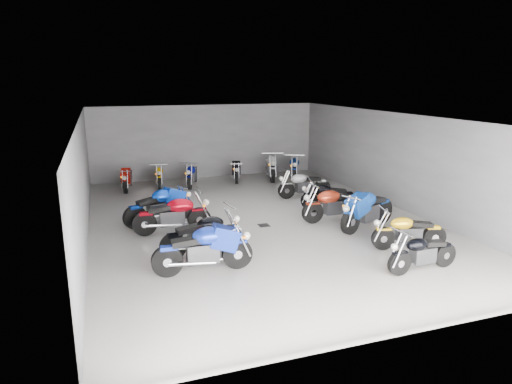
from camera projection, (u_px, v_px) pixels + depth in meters
ground at (258, 221)px, 14.20m from camera, size 14.00×14.00×0.00m
wall_back at (207, 141)px, 20.24m from camera, size 10.00×0.10×3.20m
wall_left at (83, 182)px, 12.24m from camera, size 0.10×14.00×3.20m
wall_right at (398, 161)px, 15.39m from camera, size 0.10×14.00×3.20m
ceiling at (259, 116)px, 13.43m from camera, size 10.00×14.00×0.04m
drain_grate at (264, 225)px, 13.74m from camera, size 0.32×0.32×0.01m
motorcycle_left_b at (204, 249)px, 10.30m from camera, size 2.32×0.48×1.02m
motorcycle_left_c at (203, 235)px, 11.38m from camera, size 2.15×0.51×0.95m
motorcycle_left_d at (173, 215)px, 12.97m from camera, size 2.23×0.45×0.98m
motorcycle_left_e at (160, 206)px, 13.81m from camera, size 2.21×0.89×1.01m
motorcycle_right_a at (422, 252)px, 10.39m from camera, size 1.88×0.39×0.83m
motorcycle_right_b at (408, 231)px, 11.75m from camera, size 1.94×0.62×0.87m
motorcycle_right_c at (367, 210)px, 13.36m from camera, size 2.25×1.07×1.05m
motorcycle_right_d at (334, 204)px, 14.08m from camera, size 2.21×0.43×0.97m
motorcycle_right_e at (328, 196)px, 15.39m from camera, size 1.87×0.69×0.85m
motorcycle_right_f at (304, 185)px, 16.89m from camera, size 2.05×0.42×0.90m
motorcycle_back_a at (127, 178)px, 18.08m from camera, size 0.52×1.95×0.86m
motorcycle_back_b at (160, 175)px, 18.74m from camera, size 0.45×1.87×0.82m
motorcycle_back_c at (192, 175)px, 18.72m from camera, size 0.79×1.92×0.88m
motorcycle_back_d at (236, 170)px, 19.71m from camera, size 0.62×1.88×0.84m
motorcycle_back_e at (271, 166)px, 20.04m from camera, size 0.78×2.30×1.03m
motorcycle_back_f at (294, 167)px, 20.03m from camera, size 1.00×2.06×0.96m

